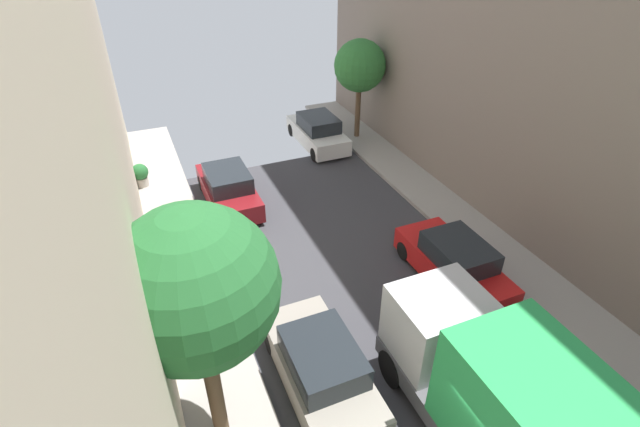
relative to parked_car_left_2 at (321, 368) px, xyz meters
name	(u,v)px	position (x,y,z in m)	size (l,w,h in m)	color
parked_car_left_2	(321,368)	(0.00, 0.00, 0.00)	(1.78, 4.20, 1.57)	gray
parked_car_left_3	(228,189)	(0.00, 9.34, 0.00)	(1.78, 4.20, 1.57)	maroon
parked_car_right_3	(454,263)	(5.40, 2.03, 0.00)	(1.78, 4.20, 1.57)	red
parked_car_right_4	(318,132)	(5.40, 13.08, 0.00)	(1.78, 4.20, 1.57)	white
delivery_truck	(516,417)	(2.70, -3.31, 1.07)	(2.26, 6.60, 3.38)	#4C4C51
street_tree_0	(195,289)	(-2.56, -0.40, 3.81)	(3.04, 3.04, 5.94)	brown
street_tree_1	(360,66)	(7.56, 13.07, 2.97)	(2.46, 2.46, 4.80)	brown
potted_plant_0	(162,246)	(-2.91, 6.49, 0.03)	(0.74, 0.74, 1.05)	#B2A899
potted_plant_2	(140,174)	(-3.09, 12.00, -0.03)	(0.68, 0.68, 0.99)	#B2A899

